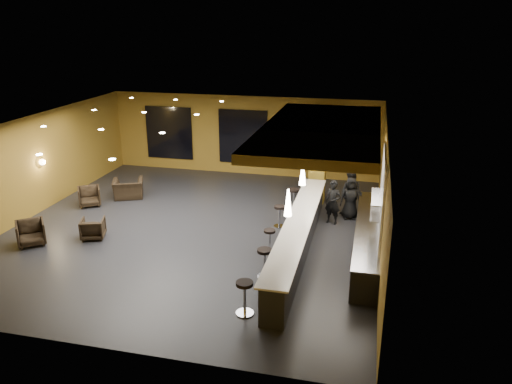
% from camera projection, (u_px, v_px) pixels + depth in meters
% --- Properties ---
extents(floor, '(12.00, 13.00, 0.10)m').
position_uv_depth(floor, '(195.00, 230.00, 16.73)').
color(floor, black).
rests_on(floor, ground).
extents(ceiling, '(12.00, 13.00, 0.10)m').
position_uv_depth(ceiling, '(190.00, 124.00, 15.54)').
color(ceiling, black).
extents(wall_back, '(12.00, 0.10, 3.50)m').
position_uv_depth(wall_back, '(244.00, 135.00, 22.15)').
color(wall_back, olive).
rests_on(wall_back, floor).
extents(wall_front, '(12.00, 0.10, 3.50)m').
position_uv_depth(wall_front, '(80.00, 275.00, 10.12)').
color(wall_front, olive).
rests_on(wall_front, floor).
extents(wall_left, '(0.10, 13.00, 3.50)m').
position_uv_depth(wall_left, '(29.00, 167.00, 17.45)').
color(wall_left, olive).
rests_on(wall_left, floor).
extents(wall_right, '(0.10, 13.00, 3.50)m').
position_uv_depth(wall_right, '(385.00, 194.00, 14.82)').
color(wall_right, olive).
rests_on(wall_right, floor).
extents(wood_soffit, '(3.60, 8.00, 0.28)m').
position_uv_depth(wood_soffit, '(322.00, 130.00, 15.65)').
color(wood_soffit, olive).
rests_on(wood_soffit, ceiling).
extents(window_left, '(2.20, 0.06, 2.40)m').
position_uv_depth(window_left, '(169.00, 133.00, 22.82)').
color(window_left, black).
rests_on(window_left, wall_back).
extents(window_center, '(2.20, 0.06, 2.40)m').
position_uv_depth(window_center, '(243.00, 137.00, 22.06)').
color(window_center, black).
rests_on(window_center, wall_back).
extents(window_right, '(2.20, 0.06, 2.40)m').
position_uv_depth(window_right, '(310.00, 140.00, 21.41)').
color(window_right, black).
rests_on(window_right, wall_back).
extents(tile_backsplash, '(0.06, 3.20, 2.40)m').
position_uv_depth(tile_backsplash, '(382.00, 197.00, 13.84)').
color(tile_backsplash, white).
rests_on(tile_backsplash, wall_right).
extents(bar_counter, '(0.60, 8.00, 1.00)m').
position_uv_depth(bar_counter, '(298.00, 238.00, 14.84)').
color(bar_counter, black).
rests_on(bar_counter, floor).
extents(bar_top, '(0.78, 8.10, 0.05)m').
position_uv_depth(bar_top, '(299.00, 222.00, 14.66)').
color(bar_top, silver).
rests_on(bar_top, bar_counter).
extents(prep_counter, '(0.70, 6.00, 0.86)m').
position_uv_depth(prep_counter, '(367.00, 240.00, 14.89)').
color(prep_counter, black).
rests_on(prep_counter, floor).
extents(prep_top, '(0.72, 6.00, 0.03)m').
position_uv_depth(prep_top, '(368.00, 226.00, 14.73)').
color(prep_top, silver).
rests_on(prep_top, prep_counter).
extents(wall_shelf_lower, '(0.30, 1.50, 0.03)m').
position_uv_depth(wall_shelf_lower, '(376.00, 212.00, 13.82)').
color(wall_shelf_lower, silver).
rests_on(wall_shelf_lower, wall_right).
extents(wall_shelf_upper, '(0.30, 1.50, 0.03)m').
position_uv_depth(wall_shelf_upper, '(377.00, 197.00, 13.67)').
color(wall_shelf_upper, silver).
rests_on(wall_shelf_upper, wall_right).
extents(column, '(0.60, 0.60, 3.50)m').
position_uv_depth(column, '(318.00, 157.00, 18.65)').
color(column, olive).
rests_on(column, floor).
extents(wall_sconce, '(0.22, 0.22, 0.22)m').
position_uv_depth(wall_sconce, '(42.00, 162.00, 17.86)').
color(wall_sconce, '#FFE5B2').
rests_on(wall_sconce, wall_left).
extents(pendant_0, '(0.20, 0.20, 0.70)m').
position_uv_depth(pendant_0, '(288.00, 203.00, 12.39)').
color(pendant_0, white).
rests_on(pendant_0, wood_soffit).
extents(pendant_1, '(0.20, 0.20, 0.70)m').
position_uv_depth(pendant_1, '(303.00, 174.00, 14.68)').
color(pendant_1, white).
rests_on(pendant_1, wood_soffit).
extents(pendant_2, '(0.20, 0.20, 0.70)m').
position_uv_depth(pendant_2, '(313.00, 152.00, 16.98)').
color(pendant_2, white).
rests_on(pendant_2, wood_soffit).
extents(staff_a, '(0.65, 0.53, 1.53)m').
position_uv_depth(staff_a, '(333.00, 202.00, 16.93)').
color(staff_a, black).
rests_on(staff_a, floor).
extents(staff_b, '(0.99, 0.89, 1.67)m').
position_uv_depth(staff_b, '(351.00, 194.00, 17.48)').
color(staff_b, black).
rests_on(staff_b, floor).
extents(staff_c, '(0.80, 0.59, 1.50)m').
position_uv_depth(staff_c, '(350.00, 198.00, 17.35)').
color(staff_c, black).
rests_on(staff_c, floor).
extents(armchair_a, '(1.16, 1.16, 0.76)m').
position_uv_depth(armchair_a, '(31.00, 233.00, 15.46)').
color(armchair_a, black).
rests_on(armchair_a, floor).
extents(armchair_b, '(0.91, 0.92, 0.66)m').
position_uv_depth(armchair_b, '(93.00, 228.00, 15.92)').
color(armchair_b, black).
rests_on(armchair_b, floor).
extents(armchair_c, '(1.08, 1.09, 0.72)m').
position_uv_depth(armchair_c, '(89.00, 196.00, 18.68)').
color(armchair_c, black).
rests_on(armchair_c, floor).
extents(armchair_d, '(1.44, 1.36, 0.74)m').
position_uv_depth(armchair_d, '(128.00, 189.00, 19.49)').
color(armchair_d, black).
rests_on(armchair_d, floor).
extents(bar_stool_0, '(0.43, 0.43, 0.86)m').
position_uv_depth(bar_stool_0, '(245.00, 293.00, 11.75)').
color(bar_stool_0, silver).
rests_on(bar_stool_0, floor).
extents(bar_stool_1, '(0.42, 0.42, 0.83)m').
position_uv_depth(bar_stool_1, '(264.00, 259.00, 13.45)').
color(bar_stool_1, silver).
rests_on(bar_stool_1, floor).
extents(bar_stool_2, '(0.37, 0.37, 0.72)m').
position_uv_depth(bar_stool_2, '(270.00, 238.00, 14.92)').
color(bar_stool_2, silver).
rests_on(bar_stool_2, floor).
extents(bar_stool_3, '(0.38, 0.38, 0.75)m').
position_uv_depth(bar_stool_3, '(279.00, 213.00, 16.74)').
color(bar_stool_3, silver).
rests_on(bar_stool_3, floor).
extents(bar_stool_4, '(0.43, 0.43, 0.84)m').
position_uv_depth(bar_stool_4, '(294.00, 197.00, 18.10)').
color(bar_stool_4, silver).
rests_on(bar_stool_4, floor).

